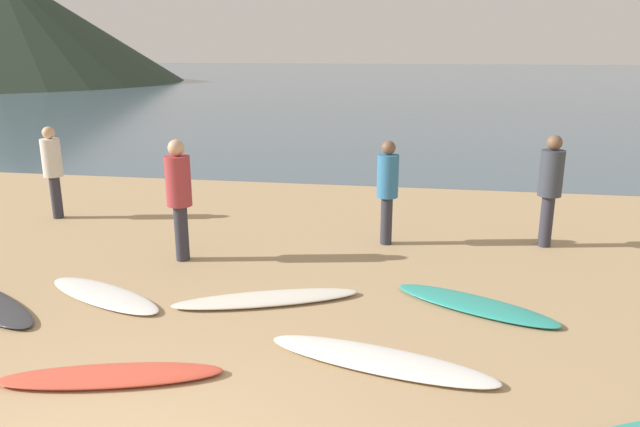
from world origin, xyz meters
TOP-DOWN VIEW (x-y plane):
  - ground_plane at (0.00, 10.00)m, footprint 120.00×120.00m
  - ocean_water at (0.00, 60.60)m, footprint 140.00×100.00m
  - headland_hill at (-34.25, 46.61)m, footprint 30.54×30.54m
  - surfboard_1 at (-1.62, 3.69)m, footprint 2.03×1.32m
  - surfboard_2 at (-0.55, 1.88)m, footprint 2.19×0.99m
  - surfboard_3 at (0.47, 3.90)m, footprint 2.36×1.27m
  - surfboard_4 at (1.98, 2.61)m, footprint 2.46×1.10m
  - surfboard_5 at (3.03, 4.17)m, footprint 2.11×1.43m
  - person_0 at (-1.16, 5.20)m, footprint 0.37×0.37m
  - person_1 at (-4.34, 6.99)m, footprint 0.35×0.35m
  - person_2 at (4.32, 6.79)m, footprint 0.36×0.36m
  - person_3 at (1.80, 6.48)m, footprint 0.34×0.34m

SIDE VIEW (x-z plane):
  - ground_plane at x=0.00m, z-range -0.20..0.00m
  - ocean_water at x=0.00m, z-range 0.00..0.00m
  - surfboard_1 at x=-1.62m, z-range 0.00..0.08m
  - surfboard_5 at x=3.03m, z-range 0.00..0.08m
  - surfboard_3 at x=0.47m, z-range 0.00..0.09m
  - surfboard_4 at x=1.98m, z-range 0.00..0.09m
  - surfboard_2 at x=-0.55m, z-range 0.00..0.09m
  - person_3 at x=1.80m, z-range 0.15..1.84m
  - person_1 at x=-4.34m, z-range 0.15..1.86m
  - person_2 at x=4.32m, z-range 0.16..1.95m
  - person_0 at x=-1.16m, z-range 0.16..1.98m
  - headland_hill at x=-34.25m, z-range 0.00..9.86m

